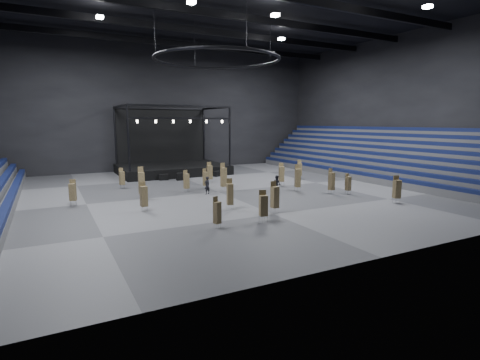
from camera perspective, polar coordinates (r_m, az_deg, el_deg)
name	(u,v)px	position (r m, az deg, el deg)	size (l,w,h in m)	color
floor	(218,192)	(38.10, -3.34, -1.83)	(50.00, 50.00, 0.00)	#545456
ceiling	(217,4)	(39.02, -3.60, 25.13)	(50.00, 42.00, 0.20)	black
wall_back	(159,108)	(57.30, -12.18, 10.60)	(50.00, 0.20, 18.00)	black
wall_front	(393,81)	(20.26, 22.24, 13.74)	(50.00, 0.20, 18.00)	black
wall_right	(395,107)	(52.85, 22.60, 10.30)	(0.20, 42.00, 18.00)	black
bleachers_right	(381,164)	(51.53, 20.64, 2.36)	(7.20, 40.00, 6.40)	#4A4A4C
stage	(170,163)	(52.99, -10.55, 2.63)	(14.00, 10.00, 9.20)	black
truss_ring	(217,59)	(37.92, -3.52, 17.87)	(12.30, 12.30, 5.15)	black
roof_girders	(217,13)	(38.80, -3.58, 24.00)	(49.00, 30.35, 0.70)	black
floodlights	(236,9)	(35.16, -0.67, 24.61)	(28.60, 16.60, 0.25)	white
flight_case_left	(164,177)	(46.60, -11.56, 0.43)	(1.11, 0.56, 0.74)	black
flight_case_mid	(182,176)	(46.24, -8.85, 0.53)	(1.34, 0.67, 0.89)	black
flight_case_right	(217,174)	(48.91, -3.45, 0.96)	(1.05, 0.52, 0.70)	black
chair_stack_0	(281,174)	(42.06, 6.34, 0.97)	(0.68, 0.68, 2.51)	silver
chair_stack_1	(141,182)	(35.79, -14.79, -0.36)	(0.54, 0.54, 2.96)	silver
chair_stack_2	(224,177)	(38.59, -2.52, 0.51)	(0.56, 0.56, 2.88)	silver
chair_stack_3	(144,196)	(30.53, -14.46, -2.35)	(0.56, 0.56, 2.42)	silver
chair_stack_4	(397,189)	(35.41, 22.78, -1.21)	(0.67, 0.67, 2.43)	silver
chair_stack_5	(186,181)	(38.16, -8.17, -0.10)	(0.54, 0.54, 2.24)	silver
chair_stack_6	(205,178)	(39.80, -5.32, 0.24)	(0.48, 0.48, 2.17)	silver
chair_stack_7	(298,177)	(38.75, 8.78, 0.39)	(0.68, 0.68, 2.76)	silver
chair_stack_8	(210,172)	(43.58, -4.64, 1.22)	(0.57, 0.57, 2.43)	silver
chair_stack_9	(300,169)	(47.25, 9.06, 1.68)	(0.64, 0.64, 2.37)	silver
chair_stack_10	(122,178)	(41.82, -17.56, 0.34)	(0.56, 0.56, 2.20)	silver
chair_stack_11	(331,181)	(37.90, 13.77, -0.12)	(0.53, 0.53, 2.54)	silver
chair_stack_12	(230,194)	(30.30, -1.54, -2.09)	(0.57, 0.57, 2.53)	silver
chair_stack_13	(217,212)	(25.00, -3.51, -4.90)	(0.52, 0.52, 2.16)	silver
chair_stack_14	(263,205)	(26.58, 3.57, -3.82)	(0.65, 0.65, 2.28)	silver
chair_stack_15	(275,197)	(29.19, 5.31, -2.53)	(0.53, 0.53, 2.51)	silver
chair_stack_16	(348,183)	(38.24, 16.14, -0.47)	(0.46, 0.46, 2.06)	silver
chair_stack_17	(73,192)	(34.74, -24.14, -1.63)	(0.64, 0.64, 2.24)	silver
man_center	(207,185)	(36.87, -5.04, -0.82)	(0.64, 0.42, 1.76)	black
crew_member	(277,184)	(37.74, 5.64, -0.60)	(0.85, 0.67, 1.76)	black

